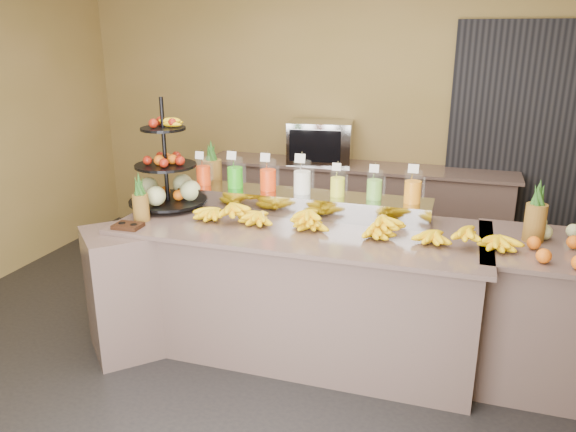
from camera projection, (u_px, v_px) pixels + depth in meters
The scene contains 20 objects.
ground at pixel (287, 368), 3.84m from camera, with size 6.00×6.00×0.00m, color black.
room_envelope at pixel (347, 79), 3.91m from camera, with size 6.04×5.02×2.82m.
buffet_counter at pixel (283, 288), 3.96m from camera, with size 2.75×1.25×0.93m.
right_counter at pixel (561, 316), 3.56m from camera, with size 1.08×0.88×0.93m.
back_ledge at pixel (354, 209), 5.73m from camera, with size 3.10×0.55×0.93m.
pitcher_tray at pixel (302, 203), 4.07m from camera, with size 1.85×0.30×0.15m, color gray.
juice_pitcher_orange_a at pixel (203, 173), 4.25m from camera, with size 0.11×0.12×0.28m.
juice_pitcher_green at pixel (235, 174), 4.17m from camera, with size 0.12×0.13×0.29m.
juice_pitcher_orange_b at pixel (268, 177), 4.09m from camera, with size 0.12×0.13×0.30m.
juice_pitcher_milk at pixel (302, 179), 4.02m from camera, with size 0.13×0.13×0.31m.
juice_pitcher_lemon at pixel (338, 184), 3.95m from camera, with size 0.11×0.11×0.26m.
juice_pitcher_lime at pixel (374, 187), 3.87m from camera, with size 0.11×0.11×0.27m.
juice_pitcher_orange_c at pixel (413, 189), 3.79m from camera, with size 0.12×0.12×0.29m.
banana_heap at pixel (343, 220), 3.69m from camera, with size 2.15×0.19×0.18m.
fruit_stand at pixel (171, 180), 4.17m from camera, with size 0.74×0.74×0.82m.
condiment_caddy at pixel (128, 226), 3.77m from camera, with size 0.18×0.14×0.03m, color black.
pineapple_left_a at pixel (141, 203), 3.89m from camera, with size 0.11×0.11×0.35m.
pineapple_left_b at pixel (212, 175), 4.48m from camera, with size 0.16×0.16×0.45m.
right_fruit_pile at pixel (562, 240), 3.34m from camera, with size 0.46×0.44×0.24m.
oven_warmer at pixel (321, 142), 5.63m from camera, with size 0.62×0.44×0.42m, color gray.
Camera 1 is at (1.02, -3.17, 2.18)m, focal length 35.00 mm.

